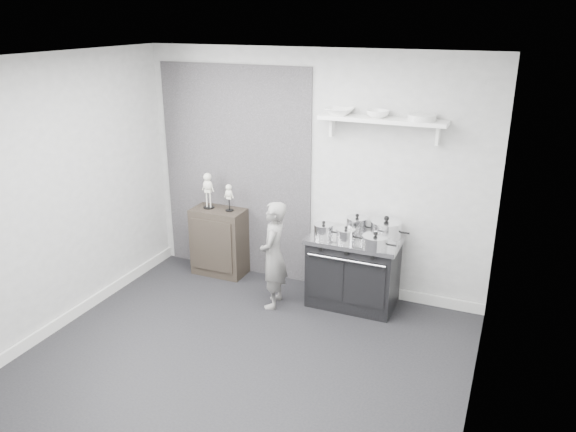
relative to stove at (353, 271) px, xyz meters
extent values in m
plane|color=black|center=(-0.62, -1.48, -0.40)|extent=(4.00, 4.00, 0.00)
cube|color=#A1A19F|center=(-0.62, 0.32, 0.95)|extent=(4.00, 0.02, 2.70)
cube|color=#A1A19F|center=(-0.62, -3.28, 0.95)|extent=(4.00, 0.02, 2.70)
cube|color=#A1A19F|center=(-2.62, -1.48, 0.95)|extent=(0.02, 3.60, 2.70)
cube|color=#A1A19F|center=(1.38, -1.48, 0.95)|extent=(0.02, 3.60, 2.70)
cube|color=silver|center=(-0.62, -1.48, 2.30)|extent=(4.00, 3.60, 0.02)
cube|color=black|center=(-1.57, 0.31, 0.85)|extent=(1.90, 0.02, 2.50)
cube|color=silver|center=(0.38, 0.30, -0.34)|extent=(2.00, 0.03, 0.12)
cube|color=silver|center=(-2.60, -1.48, -0.34)|extent=(0.03, 3.60, 0.12)
cube|color=white|center=(0.18, 0.19, 1.62)|extent=(1.30, 0.26, 0.04)
cube|color=white|center=(-0.37, 0.26, 1.50)|extent=(0.03, 0.12, 0.20)
cube|color=white|center=(0.73, 0.26, 1.50)|extent=(0.03, 0.12, 0.20)
cube|color=black|center=(0.00, 0.00, -0.03)|extent=(0.92, 0.55, 0.74)
cube|color=silver|center=(0.00, 0.00, 0.37)|extent=(0.98, 0.59, 0.05)
cube|color=black|center=(-0.22, -0.27, -0.01)|extent=(0.39, 0.02, 0.48)
cube|color=black|center=(0.22, -0.27, -0.01)|extent=(0.39, 0.02, 0.48)
cylinder|color=silver|center=(0.00, -0.30, 0.25)|extent=(0.83, 0.02, 0.02)
cylinder|color=black|center=(-0.28, -0.29, 0.32)|extent=(0.04, 0.03, 0.04)
cylinder|color=black|center=(0.00, -0.29, 0.32)|extent=(0.04, 0.03, 0.04)
cylinder|color=black|center=(0.28, -0.29, 0.32)|extent=(0.04, 0.03, 0.04)
cube|color=black|center=(-1.73, 0.13, 0.02)|extent=(0.64, 0.37, 0.83)
imported|color=slate|center=(-0.79, -0.36, 0.20)|extent=(0.36, 0.48, 1.19)
cylinder|color=silver|center=(-0.32, -0.08, 0.45)|extent=(0.21, 0.21, 0.12)
cylinder|color=silver|center=(-0.32, -0.08, 0.51)|extent=(0.21, 0.21, 0.01)
sphere|color=black|center=(-0.32, -0.08, 0.54)|extent=(0.04, 0.04, 0.04)
cylinder|color=black|center=(-0.18, -0.08, 0.45)|extent=(0.10, 0.02, 0.02)
cylinder|color=silver|center=(-0.02, 0.14, 0.47)|extent=(0.23, 0.23, 0.16)
cylinder|color=silver|center=(-0.02, 0.14, 0.56)|extent=(0.24, 0.24, 0.01)
sphere|color=black|center=(-0.02, 0.14, 0.59)|extent=(0.04, 0.04, 0.04)
cylinder|color=black|center=(0.13, 0.14, 0.47)|extent=(0.10, 0.02, 0.02)
cylinder|color=silver|center=(0.30, 0.12, 0.48)|extent=(0.32, 0.32, 0.18)
cylinder|color=silver|center=(0.30, 0.12, 0.57)|extent=(0.33, 0.33, 0.01)
sphere|color=black|center=(0.30, 0.12, 0.61)|extent=(0.06, 0.06, 0.06)
cylinder|color=black|center=(0.50, 0.12, 0.48)|extent=(0.10, 0.02, 0.02)
cylinder|color=silver|center=(0.27, -0.19, 0.45)|extent=(0.26, 0.26, 0.12)
cylinder|color=silver|center=(0.27, -0.19, 0.51)|extent=(0.26, 0.26, 0.01)
sphere|color=black|center=(0.27, -0.19, 0.55)|extent=(0.05, 0.05, 0.05)
cylinder|color=black|center=(0.43, -0.19, 0.45)|extent=(0.10, 0.02, 0.02)
cylinder|color=silver|center=(-0.06, -0.13, 0.45)|extent=(0.19, 0.19, 0.12)
cylinder|color=silver|center=(-0.06, -0.13, 0.52)|extent=(0.20, 0.20, 0.01)
sphere|color=black|center=(-0.06, -0.13, 0.54)|extent=(0.03, 0.03, 0.03)
cylinder|color=black|center=(0.08, -0.13, 0.45)|extent=(0.10, 0.02, 0.02)
imported|color=white|center=(-0.28, 0.19, 1.68)|extent=(0.30, 0.30, 0.07)
imported|color=white|center=(0.13, 0.19, 1.68)|extent=(0.23, 0.23, 0.07)
cylinder|color=silver|center=(0.57, 0.19, 1.67)|extent=(0.28, 0.28, 0.06)
camera|label=1|loc=(1.49, -5.36, 2.64)|focal=35.00mm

